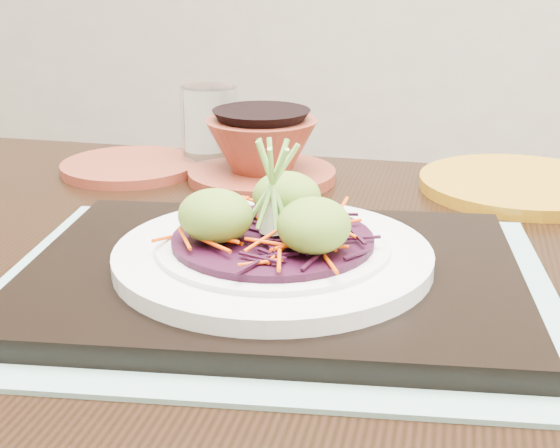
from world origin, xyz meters
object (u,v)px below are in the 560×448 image
(terracotta_side_plate, at_px, (130,167))
(terracotta_bowl_set, at_px, (262,153))
(white_plate, at_px, (273,254))
(dining_table, at_px, (271,358))
(serving_tray, at_px, (273,274))
(yellow_plate, at_px, (520,185))
(water_glass, at_px, (210,127))

(terracotta_side_plate, distance_m, terracotta_bowl_set, 0.17)
(white_plate, bearing_deg, dining_table, 109.68)
(serving_tray, height_order, terracotta_bowl_set, terracotta_bowl_set)
(terracotta_bowl_set, relative_size, yellow_plate, 0.90)
(dining_table, bearing_deg, water_glass, 116.96)
(white_plate, bearing_deg, terracotta_side_plate, 133.70)
(water_glass, height_order, terracotta_bowl_set, water_glass)
(water_glass, xyz_separation_m, terracotta_bowl_set, (0.08, -0.04, -0.02))
(dining_table, distance_m, terracotta_side_plate, 0.36)
(terracotta_side_plate, relative_size, yellow_plate, 0.74)
(serving_tray, xyz_separation_m, terracotta_side_plate, (-0.27, 0.28, -0.01))
(serving_tray, bearing_deg, terracotta_side_plate, 123.72)
(dining_table, relative_size, terracotta_bowl_set, 5.69)
(terracotta_bowl_set, xyz_separation_m, yellow_plate, (0.29, 0.05, -0.03))
(serving_tray, bearing_deg, yellow_plate, 50.64)
(serving_tray, height_order, water_glass, water_glass)
(terracotta_side_plate, relative_size, terracotta_bowl_set, 0.82)
(water_glass, bearing_deg, terracotta_side_plate, -150.84)
(dining_table, bearing_deg, white_plate, -73.65)
(terracotta_bowl_set, distance_m, yellow_plate, 0.30)
(terracotta_side_plate, bearing_deg, white_plate, -46.30)
(serving_tray, distance_m, white_plate, 0.02)
(serving_tray, xyz_separation_m, water_glass, (-0.18, 0.33, 0.04))
(white_plate, xyz_separation_m, terracotta_side_plate, (-0.27, 0.28, -0.02))
(terracotta_side_plate, bearing_deg, terracotta_bowl_set, 2.98)
(terracotta_side_plate, height_order, terracotta_bowl_set, terracotta_bowl_set)
(serving_tray, bearing_deg, dining_table, 99.70)
(dining_table, height_order, terracotta_side_plate, terracotta_side_plate)
(terracotta_bowl_set, bearing_deg, dining_table, -70.56)
(serving_tray, distance_m, yellow_plate, 0.39)
(terracotta_side_plate, xyz_separation_m, water_glass, (0.09, 0.05, 0.04))
(dining_table, relative_size, white_plate, 4.57)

